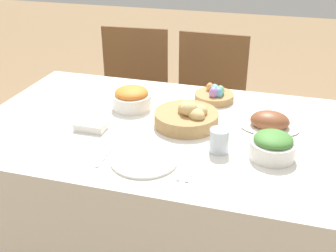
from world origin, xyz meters
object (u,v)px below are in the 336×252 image
(carrot_bowl, at_px, (132,98))
(fork, at_px, (107,155))
(chair_far_center, at_px, (207,109))
(spoon, at_px, (193,168))
(egg_basket, at_px, (215,95))
(ham_platter, at_px, (270,122))
(drinking_cup, at_px, (219,141))
(dinner_plate, at_px, (144,160))
(butter_dish, at_px, (91,126))
(chair_far_left, at_px, (131,100))
(green_salad_bowl, at_px, (273,146))
(bread_basket, at_px, (187,117))
(knife, at_px, (184,167))

(carrot_bowl, bearing_deg, fork, -81.98)
(chair_far_center, xyz_separation_m, spoon, (0.16, -1.08, 0.27))
(chair_far_center, height_order, egg_basket, chair_far_center)
(ham_platter, relative_size, drinking_cup, 2.71)
(dinner_plate, height_order, butter_dish, butter_dish)
(chair_far_left, height_order, chair_far_center, same)
(chair_far_center, distance_m, fork, 1.13)
(ham_platter, relative_size, dinner_plate, 1.01)
(butter_dish, bearing_deg, carrot_bowl, 71.19)
(ham_platter, height_order, green_salad_bowl, green_salad_bowl)
(chair_far_center, bearing_deg, ham_platter, -59.31)
(chair_far_left, height_order, egg_basket, chair_far_left)
(carrot_bowl, bearing_deg, green_salad_bowl, -22.65)
(ham_platter, bearing_deg, bread_basket, -167.59)
(ham_platter, xyz_separation_m, butter_dish, (-0.70, -0.22, -0.01))
(chair_far_left, relative_size, ham_platter, 3.80)
(fork, distance_m, knife, 0.29)
(green_salad_bowl, relative_size, drinking_cup, 1.83)
(dinner_plate, height_order, knife, dinner_plate)
(green_salad_bowl, bearing_deg, bread_basket, 155.14)
(green_salad_bowl, xyz_separation_m, fork, (-0.58, -0.16, -0.04))
(spoon, xyz_separation_m, butter_dish, (-0.47, 0.17, 0.01))
(fork, xyz_separation_m, spoon, (0.32, 0.00, 0.00))
(ham_platter, bearing_deg, chair_far_center, 119.50)
(fork, bearing_deg, dinner_plate, 0.08)
(egg_basket, height_order, knife, egg_basket)
(chair_far_left, relative_size, chair_far_center, 1.00)
(ham_platter, xyz_separation_m, fork, (-0.55, -0.39, -0.02))
(egg_basket, relative_size, dinner_plate, 0.76)
(butter_dish, bearing_deg, fork, -50.18)
(ham_platter, bearing_deg, chair_far_left, 141.79)
(bread_basket, height_order, dinner_plate, bread_basket)
(knife, bearing_deg, fork, -179.92)
(chair_far_left, distance_m, ham_platter, 1.15)
(drinking_cup, bearing_deg, egg_basket, 102.49)
(egg_basket, height_order, drinking_cup, drinking_cup)
(chair_far_left, xyz_separation_m, egg_basket, (0.61, -0.47, 0.29))
(bread_basket, bearing_deg, fork, -124.98)
(egg_basket, relative_size, ham_platter, 0.75)
(egg_basket, xyz_separation_m, ham_platter, (0.27, -0.22, -0.00))
(drinking_cup, height_order, butter_dish, drinking_cup)
(drinking_cup, xyz_separation_m, butter_dish, (-0.53, 0.03, -0.03))
(bread_basket, xyz_separation_m, spoon, (0.10, -0.32, -0.04))
(ham_platter, height_order, carrot_bowl, carrot_bowl)
(chair_far_center, distance_m, butter_dish, 1.00)
(egg_basket, xyz_separation_m, spoon, (0.04, -0.61, -0.03))
(ham_platter, xyz_separation_m, spoon, (-0.23, -0.39, -0.02))
(carrot_bowl, xyz_separation_m, green_salad_bowl, (0.64, -0.27, -0.00))
(chair_far_center, distance_m, egg_basket, 0.57)
(knife, bearing_deg, butter_dish, 158.46)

